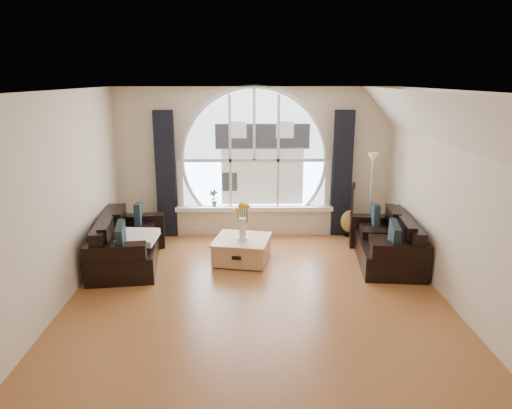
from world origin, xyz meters
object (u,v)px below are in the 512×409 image
Objects in this scene: coffee_chest at (242,249)px; vase_flowers at (242,216)px; sofa_right at (386,239)px; potted_plant at (214,198)px; guitar at (351,209)px; floor_lamp at (370,198)px; sofa_left at (128,240)px.

coffee_chest is 1.21× the size of vase_flowers.
coffee_chest is at bearing -176.64° from sofa_right.
vase_flowers is (0.01, -0.04, 0.56)m from coffee_chest.
vase_flowers reaches higher than potted_plant.
potted_plant is at bearing -173.43° from guitar.
coffee_chest is 2.67× the size of potted_plant.
floor_lamp is at bearing 32.88° from coffee_chest.
sofa_right is 1.29m from guitar.
potted_plant is at bearing 159.10° from sofa_right.
sofa_right is 2.36× the size of vase_flowers.
potted_plant reaches higher than coffee_chest.
guitar is (3.75, 1.24, 0.13)m from sofa_left.
floor_lamp reaches higher than coffee_chest.
potted_plant is (-0.54, 1.37, -0.06)m from vase_flowers.
guitar is (1.98, 1.13, 0.32)m from coffee_chest.
potted_plant is at bearing 122.96° from coffee_chest.
guitar is (-0.29, 1.25, 0.13)m from sofa_right.
vase_flowers reaches higher than sofa_right.
floor_lamp reaches higher than guitar.
potted_plant reaches higher than sofa_right.
vase_flowers is 0.66× the size of guitar.
coffee_chest is at bearing -3.90° from sofa_left.
coffee_chest is 2.50m from floor_lamp.
vase_flowers is 1.47m from potted_plant.
sofa_left reaches higher than sofa_right.
vase_flowers is 2.43m from floor_lamp.
sofa_right is 5.20× the size of potted_plant.
potted_plant is (-2.78, 0.42, -0.09)m from floor_lamp.
vase_flowers reaches higher than coffee_chest.
potted_plant is (-2.80, 1.44, 0.31)m from sofa_right.
potted_plant is at bearing 111.59° from vase_flowers.
sofa_right is 1.09m from floor_lamp.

